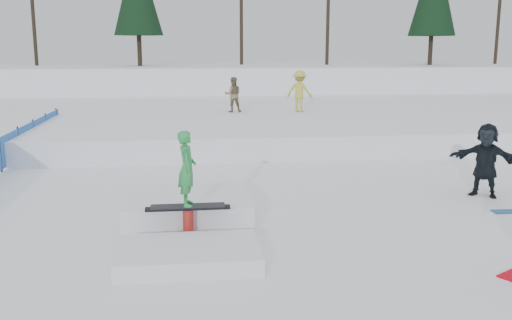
{
  "coord_description": "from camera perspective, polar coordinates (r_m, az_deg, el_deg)",
  "views": [
    {
      "loc": [
        -1.07,
        -10.64,
        3.63
      ],
      "look_at": [
        0.5,
        2.0,
        1.1
      ],
      "focal_mm": 40.0,
      "sensor_mm": 36.0,
      "label": 1
    }
  ],
  "objects": [
    {
      "name": "ground",
      "position": [
        11.29,
        -1.28,
        -7.52
      ],
      "size": [
        120.0,
        120.0,
        0.0
      ],
      "primitive_type": "plane",
      "color": "white"
    },
    {
      "name": "spectator_dark",
      "position": [
        15.07,
        21.98,
        -0.01
      ],
      "size": [
        1.64,
        1.48,
        1.81
      ],
      "primitive_type": "imported",
      "rotation": [
        0.0,
        0.0,
        -0.69
      ],
      "color": "black",
      "rests_on": "ground"
    },
    {
      "name": "walker_ygreen",
      "position": [
        25.45,
        4.38,
        6.87
      ],
      "size": [
        1.36,
        1.17,
        1.82
      ],
      "primitive_type": "imported",
      "rotation": [
        0.0,
        0.0,
        2.63
      ],
      "color": "gold",
      "rests_on": "snow_midrise"
    },
    {
      "name": "jib_rail_feature",
      "position": [
        11.55,
        -6.81,
        -5.57
      ],
      "size": [
        2.6,
        4.4,
        2.11
      ],
      "color": "white",
      "rests_on": "ground"
    },
    {
      "name": "snow_midrise",
      "position": [
        26.86,
        -4.76,
        4.28
      ],
      "size": [
        50.0,
        18.0,
        0.8
      ],
      "primitive_type": "cube",
      "color": "white",
      "rests_on": "ground"
    },
    {
      "name": "snow_berm",
      "position": [
        40.73,
        -5.62,
        7.75
      ],
      "size": [
        60.0,
        14.0,
        2.4
      ],
      "primitive_type": "cube",
      "color": "white",
      "rests_on": "ground"
    },
    {
      "name": "safety_fence",
      "position": [
        18.33,
        -24.2,
        0.56
      ],
      "size": [
        0.05,
        16.0,
        1.1
      ],
      "color": "blue",
      "rests_on": "ground"
    },
    {
      "name": "walker_olive",
      "position": [
        25.32,
        -2.31,
        6.55
      ],
      "size": [
        0.75,
        0.59,
        1.54
      ],
      "primitive_type": "imported",
      "rotation": [
        0.0,
        0.0,
        3.15
      ],
      "color": "brown",
      "rests_on": "snow_midrise"
    }
  ]
}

